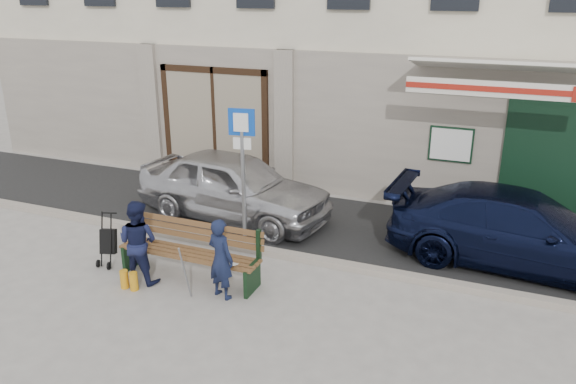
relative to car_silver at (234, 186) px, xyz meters
The scene contains 10 objects.
ground 3.34m from the car_silver, 59.43° to the right, with size 80.00×80.00×0.00m, color #9E9991.
asphalt_lane 1.82m from the car_silver, ahead, with size 60.00×3.20×0.01m, color #282828.
curb 2.21m from the car_silver, 38.35° to the right, with size 60.00×0.18×0.12m, color #9E9384.
car_silver is the anchor object (origin of this frame).
car_navy 5.42m from the car_silver, ahead, with size 1.78×4.39×1.27m, color black.
parking_sign 1.67m from the car_silver, 54.58° to the right, with size 0.47×0.12×2.54m.
bench 2.62m from the car_silver, 79.46° to the right, with size 2.40×1.17×0.98m.
man 3.16m from the car_silver, 66.20° to the right, with size 0.47×0.31×1.28m, color #131A35.
woman 2.94m from the car_silver, 93.43° to the right, with size 0.67×0.52×1.37m, color #141939.
stroller 2.87m from the car_silver, 111.10° to the right, with size 0.32×0.42×0.91m.
Camera 1 is at (3.40, -6.70, 4.45)m, focal length 35.00 mm.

